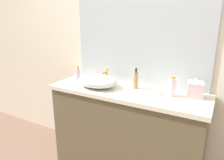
{
  "coord_description": "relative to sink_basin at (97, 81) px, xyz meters",
  "views": [
    {
      "loc": [
        0.85,
        -1.26,
        1.54
      ],
      "look_at": [
        -0.06,
        0.42,
        0.97
      ],
      "focal_mm": 33.85,
      "sensor_mm": 36.0,
      "label": 1
    }
  ],
  "objects": [
    {
      "name": "tissue_box",
      "position": [
        0.87,
        0.16,
        0.02
      ],
      "size": [
        0.15,
        0.15,
        0.17
      ],
      "color": "beige",
      "rests_on": "vanity_counter"
    },
    {
      "name": "bathroom_wall_rear",
      "position": [
        0.21,
        0.34,
        0.36
      ],
      "size": [
        6.0,
        0.06,
        2.6
      ],
      "primitive_type": "cube",
      "color": "silver",
      "rests_on": "ground"
    },
    {
      "name": "perfume_bottle",
      "position": [
        0.69,
        0.09,
        0.02
      ],
      "size": [
        0.07,
        0.07,
        0.18
      ],
      "color": "white",
      "rests_on": "vanity_counter"
    },
    {
      "name": "soap_dispenser",
      "position": [
        0.35,
        0.13,
        0.03
      ],
      "size": [
        0.04,
        0.04,
        0.2
      ],
      "color": "tan",
      "rests_on": "vanity_counter"
    },
    {
      "name": "lotion_bottle",
      "position": [
        -0.28,
        0.07,
        0.01
      ],
      "size": [
        0.05,
        0.05,
        0.17
      ],
      "color": "#C0AFD4",
      "rests_on": "vanity_counter"
    },
    {
      "name": "vanity_counter",
      "position": [
        0.29,
        0.05,
        -0.5
      ],
      "size": [
        1.48,
        0.5,
        0.89
      ],
      "color": "brown",
      "rests_on": "ground"
    },
    {
      "name": "faucet",
      "position": [
        -0.0,
        0.17,
        0.03
      ],
      "size": [
        0.03,
        0.13,
        0.15
      ],
      "color": "gold",
      "rests_on": "vanity_counter"
    },
    {
      "name": "sink_basin",
      "position": [
        0.0,
        0.0,
        0.0
      ],
      "size": [
        0.4,
        0.3,
        0.12
      ],
      "primitive_type": "ellipsoid",
      "color": "silver",
      "rests_on": "vanity_counter"
    },
    {
      "name": "wall_mirror_panel",
      "position": [
        0.29,
        0.3,
        0.47
      ],
      "size": [
        1.38,
        0.01,
        1.06
      ],
      "primitive_type": "cube",
      "color": "#B2BCC6",
      "rests_on": "vanity_counter"
    },
    {
      "name": "candle_jar",
      "position": [
        0.59,
        0.09,
        -0.04
      ],
      "size": [
        0.05,
        0.05,
        0.03
      ],
      "primitive_type": "cylinder",
      "color": "silver",
      "rests_on": "vanity_counter"
    }
  ]
}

